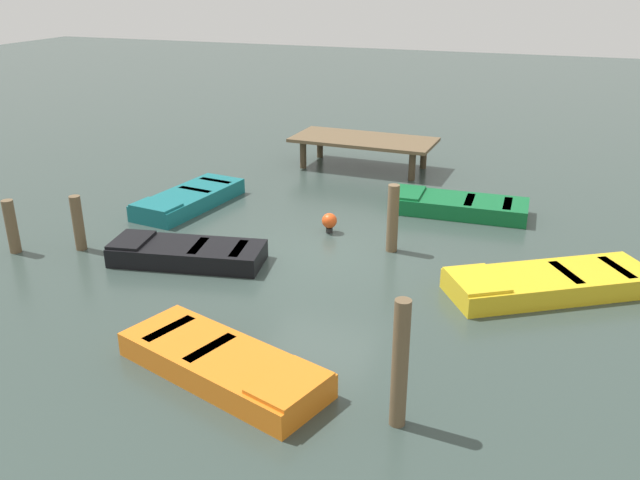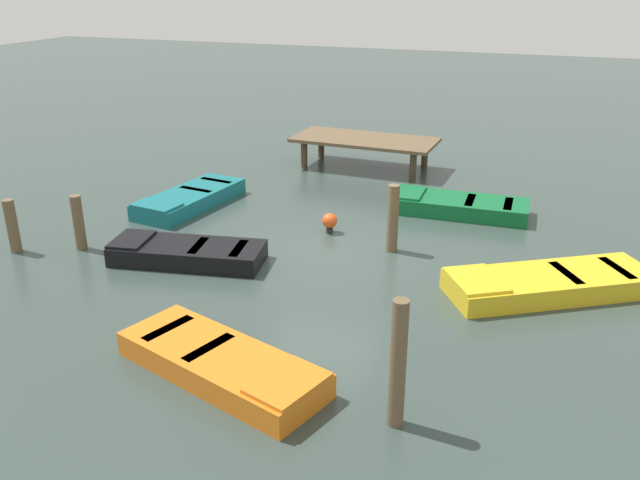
% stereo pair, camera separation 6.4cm
% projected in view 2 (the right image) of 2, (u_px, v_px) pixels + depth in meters
% --- Properties ---
extents(ground_plane, '(80.00, 80.00, 0.00)m').
position_uv_depth(ground_plane, '(320.00, 255.00, 14.51)').
color(ground_plane, '#33423D').
extents(dock_segment, '(4.44, 2.15, 0.95)m').
position_uv_depth(dock_segment, '(365.00, 142.00, 20.54)').
color(dock_segment, brown).
rests_on(dock_segment, ground_plane).
extents(rowboat_yellow, '(4.08, 3.26, 0.46)m').
position_uv_depth(rowboat_yellow, '(549.00, 283.00, 12.72)').
color(rowboat_yellow, gold).
rests_on(rowboat_yellow, ground_plane).
extents(rowboat_black, '(3.37, 1.74, 0.46)m').
position_uv_depth(rowboat_black, '(187.00, 252.00, 14.08)').
color(rowboat_black, black).
rests_on(rowboat_black, ground_plane).
extents(rowboat_orange, '(3.69, 2.25, 0.46)m').
position_uv_depth(rowboat_orange, '(222.00, 364.00, 10.11)').
color(rowboat_orange, orange).
rests_on(rowboat_orange, ground_plane).
extents(rowboat_teal, '(1.69, 3.44, 0.46)m').
position_uv_depth(rowboat_teal, '(190.00, 199.00, 17.38)').
color(rowboat_teal, '#14666B').
rests_on(rowboat_teal, ground_plane).
extents(rowboat_green, '(3.43, 1.40, 0.46)m').
position_uv_depth(rowboat_green, '(458.00, 205.00, 16.89)').
color(rowboat_green, '#0F602D').
rests_on(rowboat_green, ground_plane).
extents(mooring_piling_near_left, '(0.25, 0.25, 1.20)m').
position_uv_depth(mooring_piling_near_left, '(12.00, 226.00, 14.46)').
color(mooring_piling_near_left, brown).
rests_on(mooring_piling_near_left, ground_plane).
extents(mooring_piling_mid_right, '(0.25, 0.25, 1.52)m').
position_uv_depth(mooring_piling_mid_right, '(393.00, 219.00, 14.43)').
color(mooring_piling_mid_right, brown).
rests_on(mooring_piling_mid_right, ground_plane).
extents(mooring_piling_near_right, '(0.22, 0.22, 1.90)m').
position_uv_depth(mooring_piling_near_right, '(398.00, 364.00, 8.76)').
color(mooring_piling_near_right, brown).
rests_on(mooring_piling_near_right, ground_plane).
extents(mooring_piling_far_right, '(0.24, 0.24, 1.24)m').
position_uv_depth(mooring_piling_far_right, '(79.00, 223.00, 14.60)').
color(mooring_piling_far_right, brown).
rests_on(mooring_piling_far_right, ground_plane).
extents(marker_buoy, '(0.36, 0.36, 0.48)m').
position_uv_depth(marker_buoy, '(330.00, 221.00, 15.63)').
color(marker_buoy, '#262626').
rests_on(marker_buoy, ground_plane).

